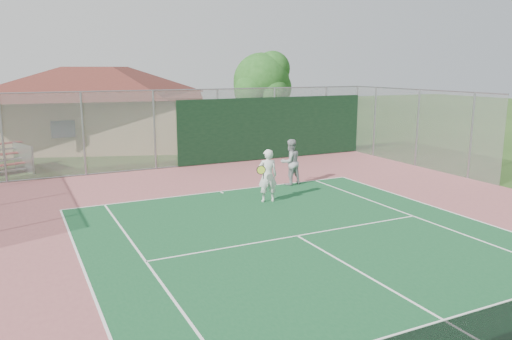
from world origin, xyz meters
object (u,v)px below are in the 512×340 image
at_px(player_grey_back, 290,163).
at_px(player_white_front, 268,176).
at_px(tree, 263,83).
at_px(clubhouse, 98,99).

bearing_deg(player_grey_back, player_white_front, 37.26).
bearing_deg(tree, clubhouse, 158.23).
bearing_deg(player_white_front, player_grey_back, -122.39).
xyz_separation_m(tree, player_grey_back, (-3.92, -10.02, -2.68)).
relative_size(tree, player_white_front, 3.03).
height_order(clubhouse, player_white_front, clubhouse).
distance_m(clubhouse, tree, 9.52).
bearing_deg(clubhouse, player_grey_back, -51.29).
bearing_deg(tree, player_grey_back, -111.35).
xyz_separation_m(clubhouse, player_grey_back, (4.89, -13.54, -1.84)).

